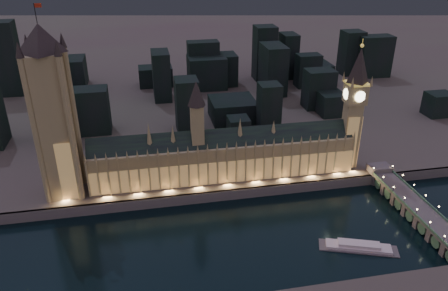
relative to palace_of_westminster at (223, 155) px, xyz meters
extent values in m
plane|color=black|center=(-5.65, -61.74, -26.37)|extent=(2000.00, 2000.00, 0.00)
cube|color=#4E373D|center=(-5.65, 458.26, -22.37)|extent=(2000.00, 960.00, 8.00)
cube|color=#584957|center=(-5.65, -20.74, -22.37)|extent=(2000.00, 2.50, 8.00)
cube|color=#94815C|center=(0.91, 0.26, -4.37)|extent=(200.15, 21.60, 28.00)
cube|color=tan|center=(0.91, -9.99, -9.37)|extent=(200.00, 0.50, 18.00)
cube|color=black|center=(0.91, 0.26, 12.63)|extent=(200.12, 17.87, 16.26)
cube|color=#94815C|center=(-19.09, 0.26, 25.63)|extent=(9.00, 9.00, 32.00)
cone|color=#2B2325|center=(-19.09, 0.26, 50.63)|extent=(13.00, 13.00, 18.00)
cube|color=#94815C|center=(-99.09, -10.34, -4.37)|extent=(1.20, 1.20, 28.00)
cone|color=#94815C|center=(-99.09, -9.74, 12.63)|extent=(2.00, 2.00, 6.00)
cube|color=#94815C|center=(-91.95, -10.34, -4.37)|extent=(1.20, 1.20, 28.00)
cone|color=#94815C|center=(-91.95, -9.74, 12.63)|extent=(2.00, 2.00, 6.00)
cube|color=#94815C|center=(-84.81, -10.34, -4.37)|extent=(1.20, 1.20, 28.00)
cone|color=#94815C|center=(-84.81, -9.74, 12.63)|extent=(2.00, 2.00, 6.00)
cube|color=#94815C|center=(-77.66, -10.34, -4.37)|extent=(1.20, 1.20, 28.00)
cone|color=#94815C|center=(-77.66, -9.74, 12.63)|extent=(2.00, 2.00, 6.00)
cube|color=#94815C|center=(-70.52, -10.34, -4.37)|extent=(1.20, 1.20, 28.00)
cone|color=#94815C|center=(-70.52, -9.74, 12.63)|extent=(2.00, 2.00, 6.00)
cube|color=#94815C|center=(-63.38, -10.34, -4.37)|extent=(1.20, 1.20, 28.00)
cone|color=#94815C|center=(-63.38, -9.74, 12.63)|extent=(2.00, 2.00, 6.00)
cube|color=#94815C|center=(-56.24, -10.34, -4.37)|extent=(1.20, 1.20, 28.00)
cone|color=#94815C|center=(-56.24, -9.74, 12.63)|extent=(2.00, 2.00, 6.00)
cube|color=#94815C|center=(-49.09, -10.34, -4.37)|extent=(1.20, 1.20, 28.00)
cone|color=#94815C|center=(-49.09, -9.74, 12.63)|extent=(2.00, 2.00, 6.00)
cube|color=#94815C|center=(-41.95, -10.34, -4.37)|extent=(1.20, 1.20, 28.00)
cone|color=#94815C|center=(-41.95, -9.74, 12.63)|extent=(2.00, 2.00, 6.00)
cube|color=#94815C|center=(-34.81, -10.34, -4.37)|extent=(1.20, 1.20, 28.00)
cone|color=#94815C|center=(-34.81, -9.74, 12.63)|extent=(2.00, 2.00, 6.00)
cube|color=#94815C|center=(-27.66, -10.34, -4.37)|extent=(1.20, 1.20, 28.00)
cone|color=#94815C|center=(-27.66, -9.74, 12.63)|extent=(2.00, 2.00, 6.00)
cube|color=#94815C|center=(-20.52, -10.34, -4.37)|extent=(1.20, 1.20, 28.00)
cone|color=#94815C|center=(-20.52, -9.74, 12.63)|extent=(2.00, 2.00, 6.00)
cube|color=#94815C|center=(-13.38, -10.34, -4.37)|extent=(1.20, 1.20, 28.00)
cone|color=#94815C|center=(-13.38, -9.74, 12.63)|extent=(2.00, 2.00, 6.00)
cube|color=#94815C|center=(-6.24, -10.34, -4.37)|extent=(1.20, 1.20, 28.00)
cone|color=#94815C|center=(-6.24, -9.74, 12.63)|extent=(2.00, 2.00, 6.00)
cube|color=#94815C|center=(0.91, -10.34, -4.37)|extent=(1.20, 1.20, 28.00)
cone|color=#94815C|center=(0.91, -9.74, 12.63)|extent=(2.00, 2.00, 6.00)
cube|color=#94815C|center=(8.05, -10.34, -4.37)|extent=(1.20, 1.20, 28.00)
cone|color=#94815C|center=(8.05, -9.74, 12.63)|extent=(2.00, 2.00, 6.00)
cube|color=#94815C|center=(15.19, -10.34, -4.37)|extent=(1.20, 1.20, 28.00)
cone|color=#94815C|center=(15.19, -9.74, 12.63)|extent=(2.00, 2.00, 6.00)
cube|color=#94815C|center=(22.34, -10.34, -4.37)|extent=(1.20, 1.20, 28.00)
cone|color=#94815C|center=(22.34, -9.74, 12.63)|extent=(2.00, 2.00, 6.00)
cube|color=#94815C|center=(29.48, -10.34, -4.37)|extent=(1.20, 1.20, 28.00)
cone|color=#94815C|center=(29.48, -9.74, 12.63)|extent=(2.00, 2.00, 6.00)
cube|color=#94815C|center=(36.62, -10.34, -4.37)|extent=(1.20, 1.20, 28.00)
cone|color=#94815C|center=(36.62, -9.74, 12.63)|extent=(2.00, 2.00, 6.00)
cube|color=#94815C|center=(43.76, -10.34, -4.37)|extent=(1.20, 1.20, 28.00)
cone|color=#94815C|center=(43.76, -9.74, 12.63)|extent=(2.00, 2.00, 6.00)
cube|color=#94815C|center=(50.91, -10.34, -4.37)|extent=(1.20, 1.20, 28.00)
cone|color=#94815C|center=(50.91, -9.74, 12.63)|extent=(2.00, 2.00, 6.00)
cube|color=#94815C|center=(58.05, -10.34, -4.37)|extent=(1.20, 1.20, 28.00)
cone|color=#94815C|center=(58.05, -9.74, 12.63)|extent=(2.00, 2.00, 6.00)
cube|color=#94815C|center=(65.19, -10.34, -4.37)|extent=(1.20, 1.20, 28.00)
cone|color=#94815C|center=(65.19, -9.74, 12.63)|extent=(2.00, 2.00, 6.00)
cube|color=#94815C|center=(72.34, -10.34, -4.37)|extent=(1.20, 1.20, 28.00)
cone|color=#94815C|center=(72.34, -9.74, 12.63)|extent=(2.00, 2.00, 6.00)
cube|color=#94815C|center=(79.48, -10.34, -4.37)|extent=(1.20, 1.20, 28.00)
cone|color=#94815C|center=(79.48, -9.74, 12.63)|extent=(2.00, 2.00, 6.00)
cube|color=#94815C|center=(86.62, -10.34, -4.37)|extent=(1.20, 1.20, 28.00)
cone|color=#94815C|center=(86.62, -9.74, 12.63)|extent=(2.00, 2.00, 6.00)
cube|color=#94815C|center=(93.76, -10.34, -4.37)|extent=(1.20, 1.20, 28.00)
cone|color=#94815C|center=(93.76, -9.74, 12.63)|extent=(2.00, 2.00, 6.00)
cube|color=#94815C|center=(100.91, -10.34, -4.37)|extent=(1.20, 1.20, 28.00)
cone|color=#94815C|center=(100.91, -9.74, 12.63)|extent=(2.00, 2.00, 6.00)
cone|color=#94815C|center=(-54.09, 0.26, 22.63)|extent=(4.40, 4.40, 18.00)
cone|color=#94815C|center=(-37.09, 0.26, 20.63)|extent=(4.40, 4.40, 14.00)
cone|color=#94815C|center=(12.91, 0.26, 21.63)|extent=(4.40, 4.40, 16.00)
cone|color=#94815C|center=(38.91, 0.26, 19.63)|extent=(4.40, 4.40, 12.00)
cube|color=#94815C|center=(-115.65, 0.26, 32.93)|extent=(25.28, 25.28, 102.61)
cube|color=tan|center=(-115.65, -10.94, 3.63)|extent=(22.00, 0.50, 44.00)
cone|color=#2B2325|center=(-115.65, 0.26, 93.24)|extent=(31.68, 31.68, 18.00)
cylinder|color=black|center=(-115.65, 0.26, 108.24)|extent=(0.50, 0.50, 12.00)
cube|color=#B22714|center=(-113.45, 0.26, 112.74)|extent=(4.00, 0.15, 2.50)
cylinder|color=#94815C|center=(-126.65, -10.74, 32.93)|extent=(4.40, 4.40, 102.61)
cone|color=#2B2325|center=(-126.65, -10.74, 89.24)|extent=(5.20, 5.20, 10.00)
cylinder|color=#94815C|center=(-126.65, 11.26, 32.93)|extent=(4.40, 4.40, 102.61)
cone|color=#2B2325|center=(-126.65, 11.26, 89.24)|extent=(5.20, 5.20, 10.00)
cylinder|color=#94815C|center=(-104.65, -10.74, 32.93)|extent=(4.40, 4.40, 102.61)
cone|color=#2B2325|center=(-104.65, -10.74, 89.24)|extent=(5.20, 5.20, 10.00)
cylinder|color=#94815C|center=(-104.65, 11.26, 32.93)|extent=(4.40, 4.40, 102.61)
cone|color=#2B2325|center=(-104.65, 11.26, 89.24)|extent=(5.20, 5.20, 10.00)
cube|color=#94815C|center=(102.35, 0.26, 8.36)|extent=(13.35, 13.35, 53.46)
cube|color=tan|center=(102.35, -5.94, 3.63)|extent=(12.00, 0.50, 44.00)
cube|color=#94815C|center=(102.35, 0.26, 42.60)|extent=(15.00, 15.00, 15.03)
cube|color=#F2C64C|center=(102.35, 0.26, 50.72)|extent=(15.75, 15.75, 1.20)
cone|color=#2B2325|center=(102.35, 0.26, 64.32)|extent=(18.00, 18.00, 26.00)
sphere|color=#F2C64C|center=(102.35, 0.26, 78.82)|extent=(2.80, 2.80, 2.80)
cylinder|color=#F2C64C|center=(102.35, 0.26, 81.32)|extent=(0.40, 0.40, 5.00)
cylinder|color=#FFF2BF|center=(102.35, -7.49, 42.60)|extent=(8.40, 0.50, 8.40)
cylinder|color=#FFF2BF|center=(102.35, 8.01, 42.60)|extent=(8.40, 0.50, 8.40)
cylinder|color=#FFF2BF|center=(94.60, 0.26, 42.60)|extent=(0.50, 8.40, 8.40)
cylinder|color=#FFF2BF|center=(110.10, 0.26, 42.60)|extent=(0.50, 8.40, 8.40)
cone|color=#94815C|center=(94.85, -7.24, 54.12)|extent=(2.60, 2.60, 8.00)
cone|color=#94815C|center=(94.85, 7.76, 54.12)|extent=(2.60, 2.60, 8.00)
cone|color=#94815C|center=(109.85, -7.24, 54.12)|extent=(2.60, 2.60, 8.00)
cone|color=#94815C|center=(109.85, 7.76, 54.12)|extent=(2.60, 2.60, 8.00)
cube|color=#584957|center=(122.50, -71.74, -16.87)|extent=(16.82, 100.00, 1.60)
cube|color=#2E613F|center=(114.49, -71.74, -15.47)|extent=(0.80, 100.00, 1.60)
cube|color=#2E613F|center=(130.51, -71.74, -15.47)|extent=(0.80, 100.00, 1.60)
cube|color=#584957|center=(122.50, -16.74, -17.62)|extent=(16.82, 12.00, 9.50)
cylinder|color=black|center=(114.49, -107.45, -13.67)|extent=(0.30, 0.30, 4.40)
sphere|color=#FFD88C|center=(114.49, -107.45, -11.37)|extent=(1.00, 1.00, 1.00)
cube|color=#584957|center=(122.50, -93.16, -22.02)|extent=(15.14, 4.00, 9.50)
cylinder|color=black|center=(114.49, -93.16, -13.67)|extent=(0.30, 0.30, 4.40)
sphere|color=#FFD88C|center=(114.49, -93.16, -11.37)|extent=(1.00, 1.00, 1.00)
cube|color=#584957|center=(122.50, -78.88, -22.02)|extent=(15.14, 4.00, 9.50)
cylinder|color=black|center=(114.49, -78.88, -13.67)|extent=(0.30, 0.30, 4.40)
sphere|color=#FFD88C|center=(114.49, -78.88, -11.37)|extent=(1.00, 1.00, 1.00)
cylinder|color=black|center=(130.51, -78.88, -13.67)|extent=(0.30, 0.30, 4.40)
sphere|color=#FFD88C|center=(130.51, -78.88, -11.37)|extent=(1.00, 1.00, 1.00)
cube|color=#584957|center=(122.50, -64.59, -22.02)|extent=(15.14, 4.00, 9.50)
cylinder|color=black|center=(114.49, -64.59, -13.67)|extent=(0.30, 0.30, 4.40)
sphere|color=#FFD88C|center=(114.49, -64.59, -11.37)|extent=(1.00, 1.00, 1.00)
cylinder|color=black|center=(130.51, -64.59, -13.67)|extent=(0.30, 0.30, 4.40)
sphere|color=#FFD88C|center=(130.51, -64.59, -11.37)|extent=(1.00, 1.00, 1.00)
cube|color=#584957|center=(122.50, -50.31, -22.02)|extent=(15.14, 4.00, 9.50)
cylinder|color=black|center=(114.49, -50.31, -13.67)|extent=(0.30, 0.30, 4.40)
sphere|color=#FFD88C|center=(114.49, -50.31, -11.37)|extent=(1.00, 1.00, 1.00)
cylinder|color=black|center=(130.51, -50.31, -13.67)|extent=(0.30, 0.30, 4.40)
sphere|color=#FFD88C|center=(130.51, -50.31, -11.37)|extent=(1.00, 1.00, 1.00)
cube|color=#584957|center=(122.50, -36.02, -22.02)|extent=(15.14, 4.00, 9.50)
cylinder|color=black|center=(114.49, -36.02, -13.67)|extent=(0.30, 0.30, 4.40)
sphere|color=#FFD88C|center=(114.49, -36.02, -11.37)|extent=(1.00, 1.00, 1.00)
cylinder|color=black|center=(130.51, -36.02, -13.67)|extent=(0.30, 0.30, 4.40)
sphere|color=#FFD88C|center=(130.51, -36.02, -11.37)|extent=(1.00, 1.00, 1.00)
cube|color=#584957|center=(122.50, -21.74, -22.02)|extent=(15.14, 4.00, 9.50)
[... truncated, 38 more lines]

